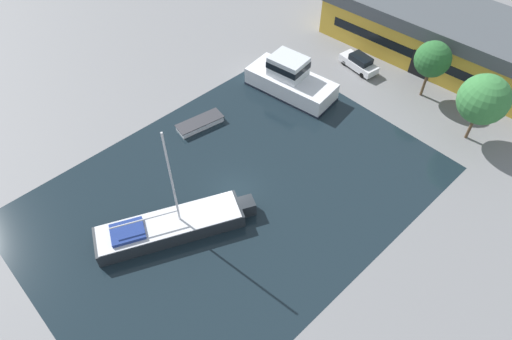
# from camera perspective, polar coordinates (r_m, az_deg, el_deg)

# --- Properties ---
(ground_plane) EXTENTS (440.00, 440.00, 0.00)m
(ground_plane) POSITION_cam_1_polar(r_m,az_deg,el_deg) (39.04, -2.74, -2.90)
(ground_plane) COLOR slate
(water_canal) EXTENTS (24.36, 34.15, 0.01)m
(water_canal) POSITION_cam_1_polar(r_m,az_deg,el_deg) (39.03, -2.74, -2.90)
(water_canal) COLOR black
(water_canal) RESTS_ON ground
(warehouse_building) EXTENTS (28.33, 12.45, 5.58)m
(warehouse_building) POSITION_cam_1_polar(r_m,az_deg,el_deg) (56.40, 22.69, 15.32)
(warehouse_building) COLOR gold
(warehouse_building) RESTS_ON ground
(quay_tree_near_building) EXTENTS (3.56, 3.56, 6.18)m
(quay_tree_near_building) POSITION_cam_1_polar(r_m,az_deg,el_deg) (48.90, 21.22, 12.78)
(quay_tree_near_building) COLOR brown
(quay_tree_near_building) RESTS_ON ground
(quay_tree_by_water) EXTENTS (4.54, 4.54, 6.91)m
(quay_tree_by_water) POSITION_cam_1_polar(r_m,az_deg,el_deg) (45.18, 26.57, 7.89)
(quay_tree_by_water) COLOR brown
(quay_tree_by_water) RESTS_ON ground
(parked_car) EXTENTS (4.71, 2.28, 1.72)m
(parked_car) POSITION_cam_1_polar(r_m,az_deg,el_deg) (52.70, 12.77, 12.97)
(parked_car) COLOR silver
(parked_car) RESTS_ON ground
(sailboat_moored) EXTENTS (7.37, 12.44, 10.62)m
(sailboat_moored) POSITION_cam_1_polar(r_m,az_deg,el_deg) (36.67, -10.44, -6.88)
(sailboat_moored) COLOR #23282D
(sailboat_moored) RESTS_ON water_canal
(motor_cruiser) EXTENTS (9.84, 5.27, 4.02)m
(motor_cruiser) POSITION_cam_1_polar(r_m,az_deg,el_deg) (48.07, 4.29, 11.17)
(motor_cruiser) COLOR white
(motor_cruiser) RESTS_ON water_canal
(small_dinghy) EXTENTS (2.35, 4.85, 0.62)m
(small_dinghy) POSITION_cam_1_polar(r_m,az_deg,el_deg) (44.90, -7.02, 5.83)
(small_dinghy) COLOR white
(small_dinghy) RESTS_ON water_canal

